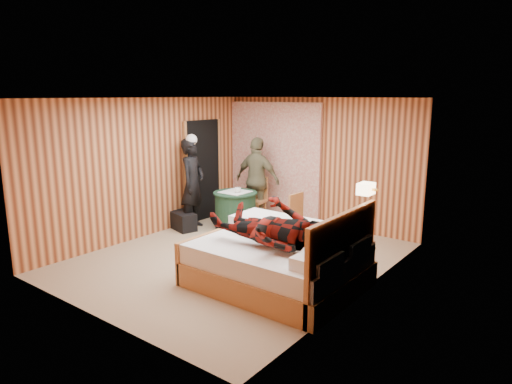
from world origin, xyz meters
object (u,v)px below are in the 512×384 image
Objects in this scene: man_at_table at (258,180)px; man_on_bed at (272,217)px; nightstand at (350,263)px; woman_standing at (193,184)px; bed at (280,261)px; chair_far at (256,196)px; duffel_bag at (183,221)px; round_table at (235,210)px; chair_near at (291,213)px; wall_lamp at (366,189)px.

man_at_table is 3.40m from man_on_bed.
nightstand is 0.35× the size of woman_standing.
bed is 2.33× the size of chair_far.
chair_far reaches higher than duffel_bag.
woman_standing is at bearing 53.49° from man_at_table.
woman_standing reaches higher than duffel_bag.
bed reaches higher than round_table.
nightstand is at bearing 37.21° from bed.
round_table is at bearing -79.07° from woman_standing.
chair_far is (-2.18, 2.31, 0.20)m from bed.
nightstand is 3.43m from chair_far.
chair_far is (-2.95, 1.74, 0.23)m from nightstand.
bed is 1.26× the size of man_at_table.
duffel_bag is (-2.02, -0.71, -0.34)m from chair_near.
chair_far is at bearing 133.35° from bed.
wall_lamp reaches higher than chair_near.
man_at_table is at bearing 75.02° from duffel_bag.
chair_far is 1.07× the size of chair_near.
chair_far is 0.53× the size of man_on_bed.
chair_far is 1.56m from duffel_bag.
nightstand is at bearing -40.70° from chair_far.
wall_lamp is 3.76m from woman_standing.
round_table is 2.97m from man_on_bed.
chair_near is at bearing -35.61° from chair_far.
chair_near reaches higher than duffel_bag.
nightstand is at bearing 47.93° from man_on_bed.
man_at_table is (-1.23, 0.63, 0.36)m from chair_near.
man_at_table is at bearing 132.72° from bed.
chair_near is at bearing 118.72° from bed.
bed is at bearing 130.08° from man_at_table.
wall_lamp is 0.30× the size of chair_near.
man_on_bed is (2.20, -2.58, 0.15)m from man_at_table.
bed is at bearing -2.98° from duffel_bag.
man_on_bed is (2.22, -2.54, 0.48)m from chair_far.
chair_near is at bearing 116.54° from man_on_bed.
man_on_bed is at bearing -59.14° from chair_far.
wall_lamp is 0.44× the size of duffel_bag.
man_on_bed reaches higher than chair_far.
nightstand is 1.30m from man_on_bed.
chair_near is at bearing 35.22° from duffel_bag.
chair_far is (-0.01, 0.67, 0.17)m from round_table.
man_on_bed is at bearing 127.83° from man_at_table.
bed is 0.96m from nightstand.
bed reaches higher than chair_near.
man_on_bed is at bearing 30.79° from chair_near.
chair_far reaches higher than chair_near.
woman_standing is at bearing 169.58° from nightstand.
duffel_bag is (-3.73, 0.44, -0.14)m from nightstand.
bed is 0.72m from man_on_bed.
chair_near is at bearing 3.55° from round_table.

